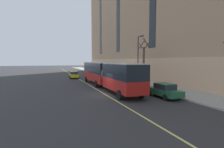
% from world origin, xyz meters
% --- Properties ---
extents(ground_plane, '(260.00, 260.00, 0.00)m').
position_xyz_m(ground_plane, '(0.00, 0.00, 0.00)').
color(ground_plane, '#303033').
extents(sidewalk, '(5.06, 160.00, 0.15)m').
position_xyz_m(sidewalk, '(8.88, 3.00, 0.07)').
color(sidewalk, '#9E9B93').
rests_on(sidewalk, ground).
extents(city_bus, '(2.90, 19.54, 3.72)m').
position_xyz_m(city_bus, '(1.41, 4.92, 2.15)').
color(city_bus, red).
rests_on(city_bus, ground).
extents(parked_car_black_0, '(1.97, 4.54, 1.56)m').
position_xyz_m(parked_car_black_0, '(5.30, 25.82, 0.78)').
color(parked_car_black_0, black).
rests_on(parked_car_black_0, ground).
extents(parked_car_green_1, '(1.93, 4.58, 1.56)m').
position_xyz_m(parked_car_green_1, '(5.15, -3.77, 0.78)').
color(parked_car_green_1, '#23603D').
rests_on(parked_car_green_1, ground).
extents(parked_car_black_2, '(1.97, 4.47, 1.56)m').
position_xyz_m(parked_car_black_2, '(5.24, 7.39, 0.78)').
color(parked_car_black_2, black).
rests_on(parked_car_black_2, ground).
extents(parked_car_black_3, '(2.08, 4.33, 1.56)m').
position_xyz_m(parked_car_black_3, '(5.14, 32.56, 0.78)').
color(parked_car_black_3, black).
rests_on(parked_car_black_3, ground).
extents(parked_car_black_6, '(1.91, 4.59, 1.56)m').
position_xyz_m(parked_car_black_6, '(5.19, 17.72, 0.78)').
color(parked_car_black_6, black).
rests_on(parked_car_black_6, ground).
extents(taxi_cab, '(2.03, 4.33, 1.56)m').
position_xyz_m(taxi_cab, '(-1.12, 20.35, 0.78)').
color(taxi_cab, yellow).
rests_on(taxi_cab, ground).
extents(street_tree_mid_block, '(1.57, 1.60, 7.46)m').
position_xyz_m(street_tree_mid_block, '(8.53, 6.28, 3.82)').
color(street_tree_mid_block, brown).
rests_on(street_tree_mid_block, sidewalk).
extents(street_lamp, '(0.36, 1.48, 7.71)m').
position_xyz_m(street_lamp, '(6.95, 5.18, 4.80)').
color(street_lamp, '#2D2D30').
rests_on(street_lamp, sidewalk).
extents(fire_hydrant, '(0.42, 0.24, 0.72)m').
position_xyz_m(fire_hydrant, '(6.85, 18.48, 0.49)').
color(fire_hydrant, red).
rests_on(fire_hydrant, sidewalk).
extents(lane_centerline, '(0.16, 140.00, 0.01)m').
position_xyz_m(lane_centerline, '(-0.29, 3.00, 0.00)').
color(lane_centerline, '#E0D66B').
rests_on(lane_centerline, ground).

